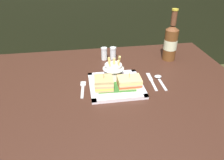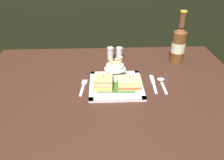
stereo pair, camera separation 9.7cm
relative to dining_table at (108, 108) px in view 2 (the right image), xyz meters
name	(u,v)px [view 2 (the right image)]	position (x,y,z in m)	size (l,w,h in m)	color
dining_table	(108,108)	(0.00, 0.00, 0.00)	(1.26, 0.94, 0.75)	#3E2218
square_plate	(116,86)	(0.04, 0.01, 0.12)	(0.24, 0.24, 0.02)	white
sandwich_half_left	(103,83)	(-0.02, -0.01, 0.15)	(0.09, 0.08, 0.07)	tan
sandwich_half_right	(129,83)	(0.09, -0.01, 0.14)	(0.10, 0.08, 0.07)	#DBBC81
fries_cup	(115,69)	(0.04, 0.07, 0.17)	(0.10, 0.10, 0.11)	white
beer_bottle	(179,44)	(0.38, 0.25, 0.22)	(0.07, 0.07, 0.28)	brown
fork	(83,86)	(-0.11, 0.02, 0.11)	(0.03, 0.14, 0.00)	silver
knife	(153,83)	(0.21, 0.04, 0.11)	(0.02, 0.16, 0.00)	silver
spoon	(162,81)	(0.25, 0.04, 0.12)	(0.04, 0.13, 0.01)	silver
salt_shaker	(110,54)	(0.02, 0.30, 0.14)	(0.03, 0.03, 0.07)	silver
pepper_shaker	(119,54)	(0.07, 0.30, 0.14)	(0.03, 0.03, 0.07)	silver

